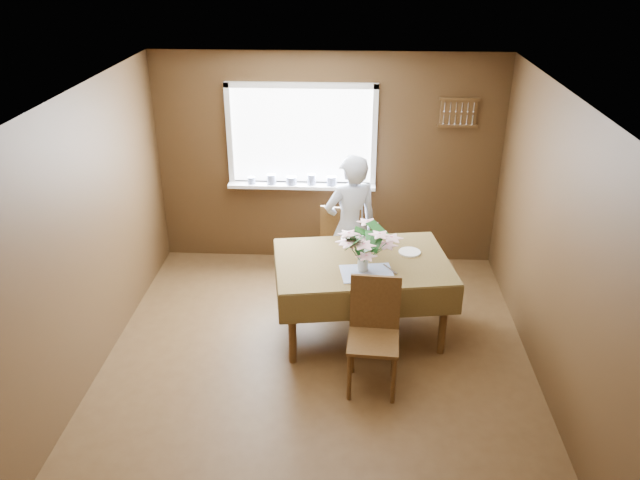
# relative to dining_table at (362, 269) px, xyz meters

# --- Properties ---
(floor) EXTENTS (4.50, 4.50, 0.00)m
(floor) POSITION_rel_dining_table_xyz_m (-0.40, -0.63, -0.71)
(floor) COLOR #472F18
(floor) RESTS_ON ground
(ceiling) EXTENTS (4.50, 4.50, 0.00)m
(ceiling) POSITION_rel_dining_table_xyz_m (-0.40, -0.63, 1.79)
(ceiling) COLOR white
(ceiling) RESTS_ON wall_back
(wall_back) EXTENTS (4.00, 0.00, 4.00)m
(wall_back) POSITION_rel_dining_table_xyz_m (-0.40, 1.62, 0.54)
(wall_back) COLOR brown
(wall_back) RESTS_ON floor
(wall_front) EXTENTS (4.00, 0.00, 4.00)m
(wall_front) POSITION_rel_dining_table_xyz_m (-0.40, -2.88, 0.54)
(wall_front) COLOR brown
(wall_front) RESTS_ON floor
(wall_left) EXTENTS (0.00, 4.50, 4.50)m
(wall_left) POSITION_rel_dining_table_xyz_m (-2.40, -0.63, 0.54)
(wall_left) COLOR brown
(wall_left) RESTS_ON floor
(wall_right) EXTENTS (0.00, 4.50, 4.50)m
(wall_right) POSITION_rel_dining_table_xyz_m (1.60, -0.63, 0.54)
(wall_right) COLOR brown
(wall_right) RESTS_ON floor
(window_assembly) EXTENTS (1.72, 0.20, 1.22)m
(window_assembly) POSITION_rel_dining_table_xyz_m (-0.70, 1.57, 0.64)
(window_assembly) COLOR white
(window_assembly) RESTS_ON wall_back
(spoon_rack) EXTENTS (0.44, 0.05, 0.33)m
(spoon_rack) POSITION_rel_dining_table_xyz_m (1.05, 1.59, 1.14)
(spoon_rack) COLOR #54371B
(spoon_rack) RESTS_ON wall_back
(dining_table) EXTENTS (1.82, 1.38, 0.81)m
(dining_table) POSITION_rel_dining_table_xyz_m (0.00, 0.00, 0.00)
(dining_table) COLOR #54371B
(dining_table) RESTS_ON floor
(chair_far) EXTENTS (0.52, 0.52, 1.03)m
(chair_far) POSITION_rel_dining_table_xyz_m (-0.20, 0.88, -0.15)
(chair_far) COLOR #54371B
(chair_far) RESTS_ON floor
(chair_near) EXTENTS (0.46, 0.46, 1.01)m
(chair_near) POSITION_rel_dining_table_xyz_m (0.10, -0.79, -0.16)
(chair_near) COLOR #54371B
(chair_near) RESTS_ON floor
(seated_woman) EXTENTS (0.69, 0.58, 1.62)m
(seated_woman) POSITION_rel_dining_table_xyz_m (-0.12, 0.76, 0.10)
(seated_woman) COLOR white
(seated_woman) RESTS_ON floor
(flower_bouquet) EXTENTS (0.51, 0.51, 0.43)m
(flower_bouquet) POSITION_rel_dining_table_xyz_m (0.00, -0.20, 0.38)
(flower_bouquet) COLOR white
(flower_bouquet) RESTS_ON dining_table
(side_plate) EXTENTS (0.27, 0.27, 0.01)m
(side_plate) POSITION_rel_dining_table_xyz_m (0.47, 0.18, 0.11)
(side_plate) COLOR white
(side_plate) RESTS_ON dining_table
(table_knife) EXTENTS (0.13, 0.19, 0.00)m
(table_knife) POSITION_rel_dining_table_xyz_m (0.26, -0.18, 0.11)
(table_knife) COLOR silver
(table_knife) RESTS_ON dining_table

